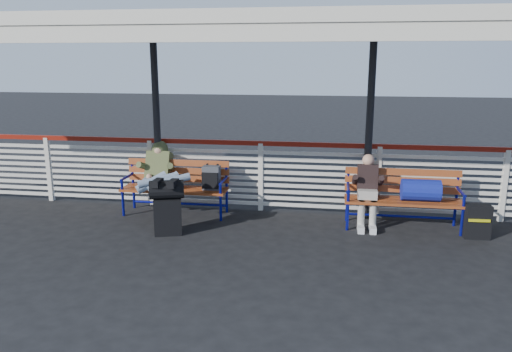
% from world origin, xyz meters
% --- Properties ---
extents(ground, '(60.00, 60.00, 0.00)m').
position_xyz_m(ground, '(0.00, 0.00, 0.00)').
color(ground, black).
rests_on(ground, ground).
extents(fence, '(12.08, 0.08, 1.24)m').
position_xyz_m(fence, '(0.00, 1.90, 0.66)').
color(fence, silver).
rests_on(fence, ground).
extents(canopy, '(12.60, 3.60, 3.16)m').
position_xyz_m(canopy, '(-0.00, 0.87, 3.04)').
color(canopy, silver).
rests_on(canopy, ground).
extents(luggage_stack, '(0.57, 0.43, 0.85)m').
position_xyz_m(luggage_stack, '(-1.21, 0.46, 0.46)').
color(luggage_stack, black).
rests_on(luggage_stack, ground).
extents(bench_left, '(1.80, 0.56, 0.92)m').
position_xyz_m(bench_left, '(-1.26, 1.49, 0.58)').
color(bench_left, '#AE4F21').
rests_on(bench_left, ground).
extents(bench_right, '(1.80, 0.56, 0.92)m').
position_xyz_m(bench_right, '(2.47, 1.32, 0.59)').
color(bench_right, '#AE4F21').
rests_on(bench_right, ground).
extents(traveler_man, '(0.94, 1.64, 0.77)m').
position_xyz_m(traveler_man, '(-1.56, 1.14, 0.71)').
color(traveler_man, '#8798B6').
rests_on(traveler_man, ground).
extents(companion_person, '(0.32, 0.66, 1.15)m').
position_xyz_m(companion_person, '(1.79, 1.31, 0.60)').
color(companion_person, '#AFAA9E').
rests_on(companion_person, ground).
extents(suitcase_side, '(0.38, 0.24, 0.51)m').
position_xyz_m(suitcase_side, '(3.39, 1.01, 0.26)').
color(suitcase_side, black).
rests_on(suitcase_side, ground).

